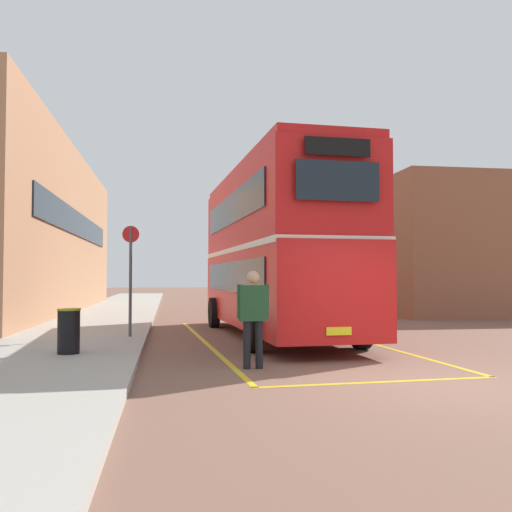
{
  "coord_description": "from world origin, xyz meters",
  "views": [
    {
      "loc": [
        -3.93,
        -8.57,
        1.69
      ],
      "look_at": [
        -0.9,
        10.84,
        2.43
      ],
      "focal_mm": 39.21,
      "sensor_mm": 36.0,
      "label": 1
    }
  ],
  "objects_px": {
    "double_decker_bus": "(274,248)",
    "single_deck_bus": "(293,278)",
    "pedestrian_boarding": "(253,311)",
    "bus_stop_sign": "(131,270)",
    "litter_bin": "(69,331)"
  },
  "relations": [
    {
      "from": "single_deck_bus",
      "to": "bus_stop_sign",
      "type": "bearing_deg",
      "value": -114.86
    },
    {
      "from": "pedestrian_boarding",
      "to": "bus_stop_sign",
      "type": "height_order",
      "value": "bus_stop_sign"
    },
    {
      "from": "bus_stop_sign",
      "to": "litter_bin",
      "type": "bearing_deg",
      "value": -107.78
    },
    {
      "from": "bus_stop_sign",
      "to": "pedestrian_boarding",
      "type": "bearing_deg",
      "value": -61.64
    },
    {
      "from": "single_deck_bus",
      "to": "pedestrian_boarding",
      "type": "distance_m",
      "value": 23.81
    },
    {
      "from": "double_decker_bus",
      "to": "single_deck_bus",
      "type": "distance_m",
      "value": 18.2
    },
    {
      "from": "double_decker_bus",
      "to": "single_deck_bus",
      "type": "height_order",
      "value": "double_decker_bus"
    },
    {
      "from": "single_deck_bus",
      "to": "pedestrian_boarding",
      "type": "xyz_separation_m",
      "value": [
        -5.96,
        -23.05,
        -0.58
      ]
    },
    {
      "from": "litter_bin",
      "to": "single_deck_bus",
      "type": "bearing_deg",
      "value": 66.13
    },
    {
      "from": "single_deck_bus",
      "to": "bus_stop_sign",
      "type": "height_order",
      "value": "bus_stop_sign"
    },
    {
      "from": "double_decker_bus",
      "to": "single_deck_bus",
      "type": "xyz_separation_m",
      "value": [
        4.52,
        17.61,
        -0.87
      ]
    },
    {
      "from": "single_deck_bus",
      "to": "pedestrian_boarding",
      "type": "bearing_deg",
      "value": -104.49
    },
    {
      "from": "litter_bin",
      "to": "bus_stop_sign",
      "type": "bearing_deg",
      "value": 72.22
    },
    {
      "from": "bus_stop_sign",
      "to": "single_deck_bus",
      "type": "bearing_deg",
      "value": 65.14
    },
    {
      "from": "single_deck_bus",
      "to": "litter_bin",
      "type": "relative_size",
      "value": 9.72
    }
  ]
}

